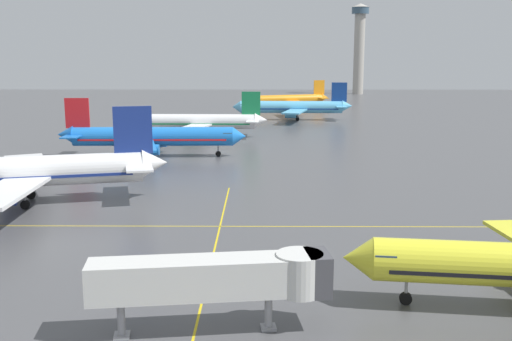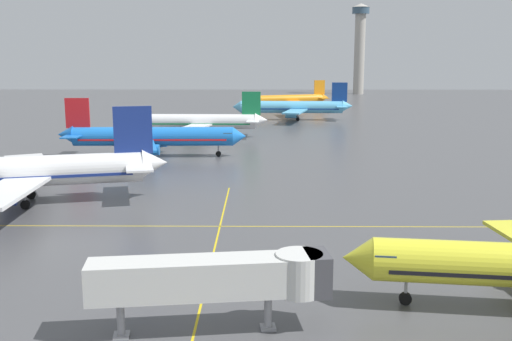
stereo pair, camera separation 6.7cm
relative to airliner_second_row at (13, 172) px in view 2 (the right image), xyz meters
name	(u,v)px [view 2 (the right image)]	position (x,y,z in m)	size (l,w,h in m)	color
airliner_second_row	(13,172)	(0.00, 0.00, 0.00)	(40.10, 34.11, 12.59)	white
airliner_third_row	(151,137)	(11.01, 37.23, -0.45)	(36.19, 31.31, 11.28)	blue
airliner_far_left_stand	(196,122)	(16.60, 64.51, -0.60)	(34.73, 30.04, 10.83)	white
airliner_far_right_stand	(293,107)	(41.79, 102.20, -0.46)	(36.08, 31.16, 11.23)	#5BB7E5
airliner_distant_taxiway	(287,100)	(41.62, 137.60, -0.81)	(31.99, 27.37, 10.22)	orange
taxiway_markings	(207,280)	(27.52, -26.24, -4.30)	(156.65, 72.67, 0.01)	yellow
jet_bridge	(228,277)	(29.96, -35.69, -0.25)	(17.09, 4.93, 5.58)	silver
control_tower	(360,43)	(80.82, 222.45, 20.83)	(8.82, 8.82, 43.90)	#ADA89E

